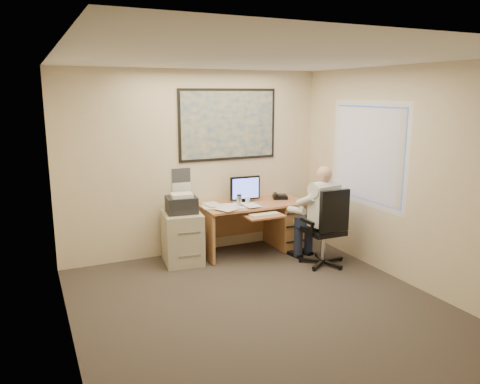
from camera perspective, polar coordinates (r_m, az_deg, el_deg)
name	(u,v)px	position (r m, az deg, el deg)	size (l,w,h in m)	color
room_shell	(267,192)	(4.90, 3.33, 0.01)	(4.00, 4.50, 2.70)	#38302B
desk	(272,220)	(7.25, 3.88, -3.41)	(1.60, 0.97, 1.13)	#B9774F
world_map	(228,125)	(7.05, -1.44, 8.21)	(1.56, 0.03, 1.06)	#1E4C93
wall_calendar	(181,182)	(6.90, -7.16, 1.16)	(0.28, 0.01, 0.42)	white
window_blinds	(367,154)	(6.62, 15.23, 4.50)	(0.06, 1.40, 1.30)	silver
filing_cabinet	(182,233)	(6.68, -7.05, -4.96)	(0.59, 0.68, 1.00)	#B2A98F
office_chair	(325,243)	(6.64, 10.37, -6.12)	(0.68, 0.68, 1.11)	black
person	(323,216)	(6.59, 10.07, -2.87)	(0.58, 0.82, 1.39)	white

